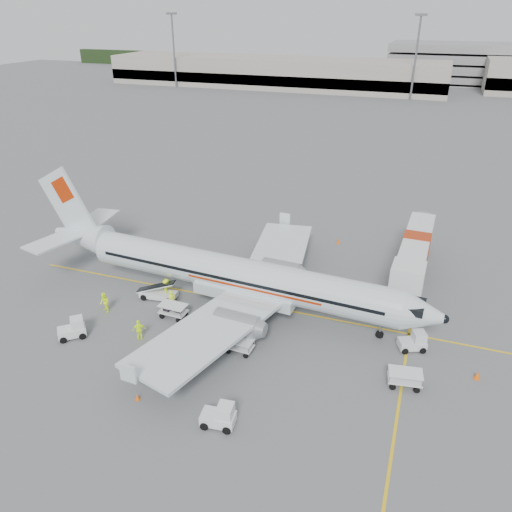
{
  "coord_description": "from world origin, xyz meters",
  "views": [
    {
      "loc": [
        13.62,
        -35.7,
        23.88
      ],
      "look_at": [
        0.0,
        2.0,
        3.8
      ],
      "focal_mm": 35.0,
      "sensor_mm": 36.0,
      "label": 1
    }
  ],
  "objects_px": {
    "tug_fore": "(412,341)",
    "tug_aft": "(71,328)",
    "aircraft": "(237,253)",
    "tug_mid": "(218,415)",
    "jet_bridge": "(414,256)",
    "belt_loader": "(158,287)"
  },
  "relations": [
    {
      "from": "tug_fore",
      "to": "tug_aft",
      "type": "distance_m",
      "value": 26.93
    },
    {
      "from": "tug_aft",
      "to": "tug_mid",
      "type": "bearing_deg",
      "value": -58.63
    },
    {
      "from": "tug_fore",
      "to": "tug_mid",
      "type": "relative_size",
      "value": 0.94
    },
    {
      "from": "belt_loader",
      "to": "tug_fore",
      "type": "distance_m",
      "value": 22.29
    },
    {
      "from": "aircraft",
      "to": "jet_bridge",
      "type": "distance_m",
      "value": 18.09
    },
    {
      "from": "jet_bridge",
      "to": "belt_loader",
      "type": "bearing_deg",
      "value": -147.85
    },
    {
      "from": "aircraft",
      "to": "belt_loader",
      "type": "distance_m",
      "value": 8.34
    },
    {
      "from": "belt_loader",
      "to": "tug_mid",
      "type": "distance_m",
      "value": 16.73
    },
    {
      "from": "jet_bridge",
      "to": "tug_mid",
      "type": "height_order",
      "value": "jet_bridge"
    },
    {
      "from": "jet_bridge",
      "to": "tug_fore",
      "type": "distance_m",
      "value": 12.42
    },
    {
      "from": "jet_bridge",
      "to": "belt_loader",
      "type": "relative_size",
      "value": 3.79
    },
    {
      "from": "aircraft",
      "to": "tug_mid",
      "type": "distance_m",
      "value": 15.04
    },
    {
      "from": "aircraft",
      "to": "jet_bridge",
      "type": "xyz_separation_m",
      "value": [
        14.2,
        10.81,
        -2.94
      ]
    },
    {
      "from": "jet_bridge",
      "to": "tug_aft",
      "type": "height_order",
      "value": "jet_bridge"
    },
    {
      "from": "jet_bridge",
      "to": "belt_loader",
      "type": "distance_m",
      "value": 24.71
    },
    {
      "from": "aircraft",
      "to": "tug_fore",
      "type": "bearing_deg",
      "value": -1.87
    },
    {
      "from": "tug_fore",
      "to": "aircraft",
      "type": "bearing_deg",
      "value": 151.28
    },
    {
      "from": "tug_aft",
      "to": "belt_loader",
      "type": "bearing_deg",
      "value": 23.91
    },
    {
      "from": "belt_loader",
      "to": "tug_mid",
      "type": "height_order",
      "value": "belt_loader"
    },
    {
      "from": "tug_mid",
      "to": "tug_aft",
      "type": "distance_m",
      "value": 15.59
    },
    {
      "from": "tug_mid",
      "to": "belt_loader",
      "type": "bearing_deg",
      "value": 126.3
    },
    {
      "from": "jet_bridge",
      "to": "tug_fore",
      "type": "relative_size",
      "value": 8.2
    }
  ]
}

